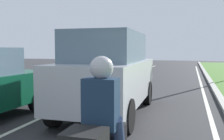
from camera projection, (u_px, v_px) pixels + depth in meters
name	position (u px, v px, depth m)	size (l,w,h in m)	color
ground_plane	(127.00, 85.00, 12.96)	(60.00, 60.00, 0.00)	#2D2D30
lane_line_center	(114.00, 85.00, 13.17)	(0.12, 32.00, 0.01)	silver
lane_line_right_edge	(202.00, 88.00, 11.91)	(0.12, 32.00, 0.01)	silver
curb_right	(214.00, 88.00, 11.75)	(0.24, 48.00, 0.12)	#9E9B93
car_suv_ahead	(108.00, 73.00, 7.13)	(2.05, 4.54, 2.28)	#B7BABF
car_hatchback_far	(82.00, 67.00, 13.34)	(1.85, 3.76, 1.78)	navy
rider_person	(102.00, 102.00, 3.04)	(0.50, 0.40, 1.16)	#192D47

